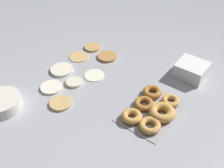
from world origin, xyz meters
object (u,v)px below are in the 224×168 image
(container_stack, at_px, (191,70))
(pancake_5, at_px, (93,47))
(pancake_0, at_px, (51,87))
(pancake_2, at_px, (60,103))
(pancake_3, at_px, (79,56))
(donut_tray, at_px, (153,109))
(pancake_4, at_px, (62,70))
(pancake_6, at_px, (107,56))
(batter_bowl, at_px, (2,103))
(pancake_7, at_px, (74,82))
(pancake_1, at_px, (94,75))

(container_stack, bearing_deg, pancake_5, 100.04)
(pancake_0, distance_m, pancake_2, 0.13)
(pancake_5, bearing_deg, pancake_3, 177.69)
(donut_tray, distance_m, container_stack, 0.35)
(pancake_2, bearing_deg, pancake_5, 21.94)
(pancake_0, bearing_deg, pancake_4, 23.77)
(pancake_6, bearing_deg, pancake_0, 170.67)
(batter_bowl, bearing_deg, pancake_3, -1.12)
(pancake_4, bearing_deg, pancake_3, 5.08)
(pancake_5, bearing_deg, pancake_6, -100.61)
(pancake_5, height_order, container_stack, container_stack)
(pancake_5, bearing_deg, pancake_0, -170.48)
(pancake_0, height_order, container_stack, container_stack)
(pancake_0, relative_size, pancake_7, 1.31)
(pancake_3, bearing_deg, donut_tray, -102.94)
(pancake_1, relative_size, pancake_4, 0.88)
(pancake_3, relative_size, pancake_4, 0.93)
(pancake_1, relative_size, container_stack, 0.70)
(pancake_7, distance_m, batter_bowl, 0.35)
(pancake_3, height_order, pancake_7, pancake_7)
(pancake_4, bearing_deg, pancake_0, -156.23)
(pancake_2, bearing_deg, pancake_7, 18.93)
(pancake_4, distance_m, container_stack, 0.67)
(pancake_7, bearing_deg, pancake_6, 0.64)
(pancake_6, bearing_deg, donut_tray, -117.49)
(pancake_1, xyz_separation_m, pancake_4, (-0.07, 0.16, 0.00))
(pancake_7, bearing_deg, pancake_0, 145.50)
(pancake_4, xyz_separation_m, donut_tray, (0.02, -0.54, 0.01))
(pancake_3, bearing_deg, batter_bowl, 178.88)
(pancake_5, xyz_separation_m, pancake_7, (-0.30, -0.13, 0.00))
(pancake_4, height_order, pancake_5, pancake_4)
(pancake_1, bearing_deg, pancake_5, 41.48)
(pancake_6, bearing_deg, container_stack, -74.26)
(pancake_5, relative_size, batter_bowl, 0.54)
(pancake_7, bearing_deg, pancake_4, 72.84)
(pancake_0, relative_size, pancake_5, 1.13)
(pancake_5, height_order, pancake_6, pancake_6)
(pancake_6, height_order, pancake_7, same)
(pancake_3, xyz_separation_m, container_stack, (0.22, -0.58, 0.03))
(pancake_3, relative_size, pancake_7, 1.36)
(pancake_4, bearing_deg, pancake_2, -136.91)
(pancake_1, distance_m, pancake_4, 0.18)
(pancake_0, distance_m, pancake_1, 0.23)
(pancake_2, distance_m, pancake_4, 0.25)
(pancake_1, height_order, pancake_7, pancake_7)
(batter_bowl, height_order, container_stack, container_stack)
(pancake_3, distance_m, pancake_6, 0.16)
(pancake_0, xyz_separation_m, donut_tray, (0.16, -0.48, 0.01))
(pancake_2, height_order, container_stack, container_stack)
(pancake_0, xyz_separation_m, pancake_4, (0.13, 0.06, 0.00))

